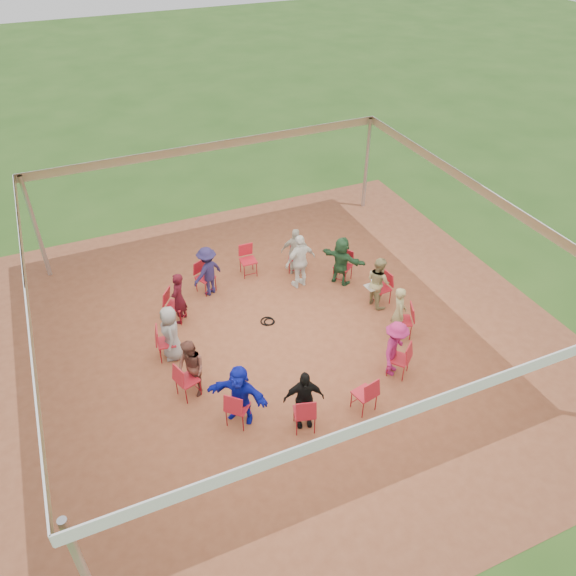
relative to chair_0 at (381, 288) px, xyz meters
name	(u,v)px	position (x,y,z in m)	size (l,w,h in m)	color
ground	(286,336)	(-2.78, -0.25, -0.45)	(80.00, 80.00, 0.00)	#294E18
dirt_patch	(286,336)	(-2.78, -0.25, -0.44)	(13.00, 13.00, 0.00)	brown
tent	(285,254)	(-2.78, -0.25, 1.92)	(10.33, 10.33, 3.00)	#B2B2B7
chair_0	(381,288)	(0.00, 0.00, 0.00)	(0.42, 0.44, 0.90)	#AE1928
chair_1	(343,266)	(-0.43, 1.27, 0.00)	(0.42, 0.44, 0.90)	#AE1928
chair_2	(296,257)	(-1.41, 2.19, 0.00)	(0.42, 0.44, 0.90)	#AE1928
chair_3	(248,261)	(-2.69, 2.55, 0.00)	(0.42, 0.44, 0.90)	#AE1928
chair_4	(205,277)	(-4.00, 2.27, 0.00)	(0.42, 0.44, 0.90)	#AE1928
chair_5	(175,306)	(-5.03, 1.42, 0.00)	(0.42, 0.44, 0.90)	#AE1928
chair_6	(167,342)	(-5.55, 0.18, 0.00)	(0.42, 0.44, 0.90)	#AE1928
chair_7	(188,380)	(-5.43, -1.15, 0.00)	(0.42, 0.44, 0.90)	#AE1928
chair_8	(238,407)	(-4.71, -2.28, 0.00)	(0.42, 0.44, 0.90)	#AE1928
chair_9	(304,412)	(-3.54, -2.94, 0.00)	(0.42, 0.44, 0.90)	#AE1928
chair_10	(364,394)	(-2.20, -2.98, 0.00)	(0.42, 0.44, 0.90)	#AE1928
chair_11	(399,359)	(-1.00, -2.40, 0.00)	(0.42, 0.44, 0.90)	#AE1928
chair_12	(403,321)	(-0.20, -1.32, 0.00)	(0.42, 0.44, 0.90)	#AE1928
person_seated_0	(378,282)	(-0.12, -0.01, 0.25)	(0.68, 0.39, 1.40)	#8E8758
person_seated_1	(341,261)	(-0.53, 1.20, 0.25)	(1.30, 0.48, 1.40)	#25512F
person_seated_2	(296,252)	(-1.46, 2.08, 0.25)	(0.82, 0.42, 1.40)	#AEAA9A
person_seated_3	(208,271)	(-3.95, 2.16, 0.25)	(0.90, 0.45, 1.40)	#1F1A43
person_seated_4	(179,298)	(-4.94, 1.34, 0.25)	(0.51, 0.33, 1.40)	#3B0A14
person_seated_5	(171,333)	(-5.43, 0.16, 0.25)	(0.68, 0.38, 1.40)	gray
person_seated_6	(191,369)	(-5.32, -1.11, 0.25)	(0.68, 0.39, 1.40)	brown
person_seated_7	(240,394)	(-4.62, -2.19, 0.25)	(1.30, 0.48, 1.40)	#0D17A8
person_seated_8	(304,399)	(-3.51, -2.82, 0.25)	(0.82, 0.42, 1.40)	black
person_seated_9	(395,349)	(-1.08, -2.31, 0.25)	(0.90, 0.45, 1.40)	#971B59
person_seated_10	(399,312)	(-0.32, -1.28, 0.25)	(0.51, 0.33, 1.40)	#8E8758
standing_person	(300,261)	(-1.60, 1.51, 0.34)	(0.92, 0.47, 1.56)	silver
cable_coil	(268,321)	(-2.98, 0.42, -0.43)	(0.46, 0.46, 0.03)	black
laptop	(373,285)	(-0.28, -0.02, 0.21)	(0.29, 0.36, 0.23)	#B7B7BC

